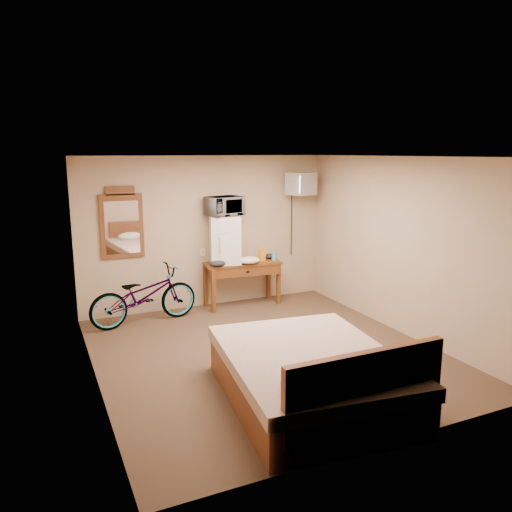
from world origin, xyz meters
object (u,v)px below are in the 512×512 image
object	(u,v)px
microwave	(224,206)
blue_cup	(274,256)
bicycle	(144,295)
bed	(312,376)
wall_mirror	(122,223)
crt_television	(301,184)
mini_fridge	(225,240)
desk	(243,270)

from	to	relation	value
microwave	blue_cup	world-z (taller)	microwave
bicycle	bed	distance (m)	3.34
microwave	bed	bearing A→B (deg)	-111.55
wall_mirror	microwave	bearing A→B (deg)	-7.30
microwave	bed	world-z (taller)	microwave
microwave	bicycle	world-z (taller)	microwave
wall_mirror	bed	size ratio (longest dim) A/B	0.46
microwave	blue_cup	xyz separation A→B (m)	(0.84, -0.12, -0.87)
crt_television	wall_mirror	world-z (taller)	crt_television
blue_cup	bed	xyz separation A→B (m)	(-1.21, -3.31, -0.53)
microwave	crt_television	world-z (taller)	crt_television
mini_fridge	crt_television	size ratio (longest dim) A/B	1.28
blue_cup	desk	bearing A→B (deg)	173.85
mini_fridge	bed	size ratio (longest dim) A/B	0.33
microwave	wall_mirror	size ratio (longest dim) A/B	0.51
microwave	bed	size ratio (longest dim) A/B	0.24
blue_cup	bicycle	size ratio (longest dim) A/B	0.09
bicycle	desk	bearing A→B (deg)	-91.78
crt_television	microwave	bearing A→B (deg)	178.16
mini_fridge	microwave	xyz separation A→B (m)	(0.00, 0.00, 0.55)
crt_television	bed	xyz separation A→B (m)	(-1.75, -3.39, -1.73)
blue_cup	bicycle	distance (m)	2.30
crt_television	blue_cup	bearing A→B (deg)	-171.71
bicycle	bed	bearing A→B (deg)	-170.21
mini_fridge	microwave	world-z (taller)	microwave
desk	mini_fridge	bearing A→B (deg)	167.65
mini_fridge	wall_mirror	world-z (taller)	wall_mirror
blue_cup	crt_television	distance (m)	1.32
crt_television	wall_mirror	xyz separation A→B (m)	(-3.00, 0.25, -0.54)
bicycle	microwave	bearing A→B (deg)	-87.80
mini_fridge	wall_mirror	bearing A→B (deg)	172.70
microwave	mini_fridge	bearing A→B (deg)	-139.22
desk	crt_television	bearing A→B (deg)	1.08
wall_mirror	bed	xyz separation A→B (m)	(1.24, -3.64, -1.19)
desk	bed	distance (m)	3.45
desk	microwave	world-z (taller)	microwave
microwave	crt_television	bearing A→B (deg)	-17.36
desk	wall_mirror	bearing A→B (deg)	171.90
microwave	wall_mirror	world-z (taller)	wall_mirror
desk	crt_television	world-z (taller)	crt_television
crt_television	wall_mirror	bearing A→B (deg)	175.23
bicycle	mini_fridge	bearing A→B (deg)	-87.81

